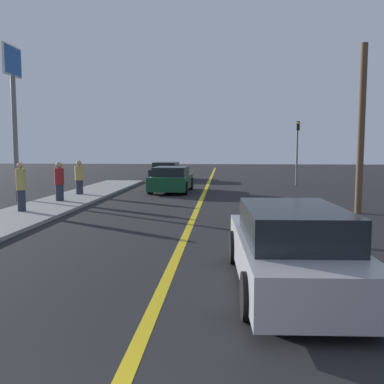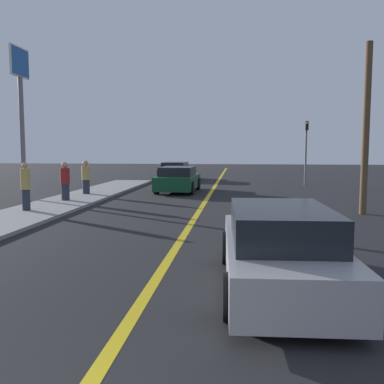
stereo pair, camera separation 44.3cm
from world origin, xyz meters
The scene contains 11 objects.
road_center_line centered at (0.00, 18.00, 0.00)m, with size 0.20×60.00×0.01m.
sidewalk_left centered at (-5.73, 13.46, 0.05)m, with size 2.53×26.93×0.11m.
car_near_right_lane centered at (2.10, 5.22, 0.66)m, with size 1.98×4.64×1.37m.
car_ahead_center centered at (-1.74, 20.52, 0.65)m, with size 2.07×4.32×1.33m.
car_far_distant centered at (-3.17, 29.15, 0.63)m, with size 2.07×4.32×1.29m.
pedestrian_near_curb centered at (-6.03, 12.53, 0.96)m, with size 0.32×0.32×1.70m.
pedestrian_mid_group centered at (-5.85, 15.55, 0.91)m, with size 0.40×0.40×1.61m.
pedestrian_far_standing centered at (-5.89, 18.12, 0.90)m, with size 0.40×0.40×1.61m.
traffic_light centered at (5.50, 25.12, 2.42)m, with size 0.18×0.40×3.93m.
roadside_sign centered at (-7.86, 15.93, 4.68)m, with size 0.20×1.50×6.56m.
utility_pole centered at (5.75, 13.65, 2.94)m, with size 0.24×0.24×5.88m.
Camera 2 is at (1.43, -1.71, 2.30)m, focal length 40.00 mm.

